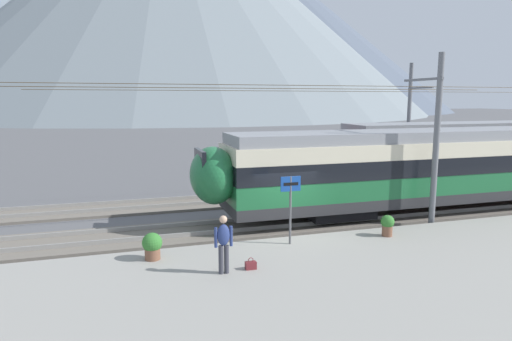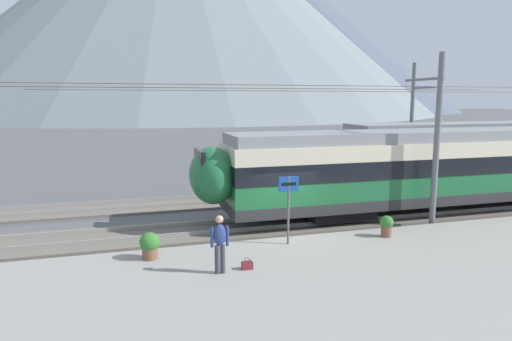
# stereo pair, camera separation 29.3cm
# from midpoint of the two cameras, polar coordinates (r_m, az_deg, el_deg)

# --- Properties ---
(ground_plane) EXTENTS (400.00, 400.00, 0.00)m
(ground_plane) POSITION_cam_midpoint_polar(r_m,az_deg,el_deg) (17.20, 4.26, -8.55)
(ground_plane) COLOR #565659
(platform_slab) EXTENTS (120.00, 8.88, 0.31)m
(platform_slab) POSITION_cam_midpoint_polar(r_m,az_deg,el_deg) (12.66, 12.91, -14.65)
(platform_slab) COLOR gray
(platform_slab) RESTS_ON ground
(track_near) EXTENTS (120.00, 3.00, 0.28)m
(track_near) POSITION_cam_midpoint_polar(r_m,az_deg,el_deg) (18.58, 2.57, -6.97)
(track_near) COLOR #6B6359
(track_near) RESTS_ON ground
(track_far) EXTENTS (120.00, 3.00, 0.28)m
(track_far) POSITION_cam_midpoint_polar(r_m,az_deg,el_deg) (23.17, -1.37, -3.73)
(track_far) COLOR #6B6359
(track_far) RESTS_ON ground
(train_near_platform) EXTENTS (26.38, 3.00, 4.27)m
(train_near_platform) POSITION_cam_midpoint_polar(r_m,az_deg,el_deg) (23.27, 26.48, 0.77)
(train_near_platform) COLOR #2D2D30
(train_near_platform) RESTS_ON track_near
(catenary_mast_mid) EXTENTS (42.37, 2.40, 7.01)m
(catenary_mast_mid) POSITION_cam_midpoint_polar(r_m,az_deg,el_deg) (19.18, 22.26, 4.09)
(catenary_mast_mid) COLOR slate
(catenary_mast_mid) RESTS_ON ground
(catenary_mast_far_side) EXTENTS (42.37, 2.21, 7.41)m
(catenary_mast_far_side) POSITION_cam_midpoint_polar(r_m,az_deg,el_deg) (29.15, 19.72, 5.99)
(catenary_mast_far_side) COLOR slate
(catenary_mast_far_side) RESTS_ON ground
(platform_sign) EXTENTS (0.70, 0.08, 2.34)m
(platform_sign) POSITION_cam_midpoint_polar(r_m,az_deg,el_deg) (15.05, 4.74, -3.13)
(platform_sign) COLOR #59595B
(platform_sign) RESTS_ON platform_slab
(passenger_walking) EXTENTS (0.53, 0.22, 1.69)m
(passenger_walking) POSITION_cam_midpoint_polar(r_m,az_deg,el_deg) (12.73, -4.00, -9.01)
(passenger_walking) COLOR #383842
(passenger_walking) RESTS_ON platform_slab
(handbag_beside_passenger) EXTENTS (0.32, 0.18, 0.35)m
(handbag_beside_passenger) POSITION_cam_midpoint_polar(r_m,az_deg,el_deg) (13.26, -0.49, -12.02)
(handbag_beside_passenger) COLOR maroon
(handbag_beside_passenger) RESTS_ON platform_slab
(potted_plant_platform_edge) EXTENTS (0.48, 0.48, 0.77)m
(potted_plant_platform_edge) POSITION_cam_midpoint_polar(r_m,az_deg,el_deg) (16.84, 16.84, -6.63)
(potted_plant_platform_edge) COLOR brown
(potted_plant_platform_edge) RESTS_ON platform_slab
(potted_plant_by_shelter) EXTENTS (0.62, 0.62, 0.84)m
(potted_plant_by_shelter) POSITION_cam_midpoint_polar(r_m,az_deg,el_deg) (14.30, -12.87, -9.16)
(potted_plant_by_shelter) COLOR brown
(potted_plant_by_shelter) RESTS_ON platform_slab
(mountain_central_peak) EXTENTS (184.22, 184.22, 81.61)m
(mountain_central_peak) POSITION_cam_midpoint_polar(r_m,az_deg,el_deg) (179.19, -10.10, 20.39)
(mountain_central_peak) COLOR slate
(mountain_central_peak) RESTS_ON ground
(mountain_right_ridge) EXTENTS (187.42, 187.42, 78.25)m
(mountain_right_ridge) POSITION_cam_midpoint_polar(r_m,az_deg,el_deg) (219.56, -0.76, 17.95)
(mountain_right_ridge) COLOR #515B6B
(mountain_right_ridge) RESTS_ON ground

